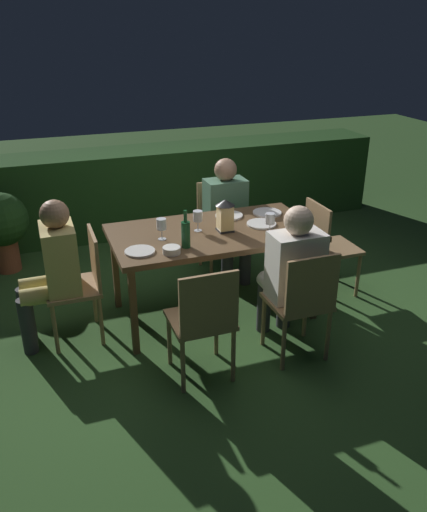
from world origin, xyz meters
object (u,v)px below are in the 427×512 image
chair_side_left_b (302,300)px  wine_glass_a (270,220)px  chair_head_near (81,281)px  chair_head_far (327,244)px  dining_table (213,237)px  person_in_green (228,214)px  person_in_mustard (52,267)px  plate_b (140,251)px  lantern_centerpiece (225,214)px  plate_c (229,215)px  chair_side_left_a (204,319)px  chair_side_right_b (220,222)px  potted_plant_by_hedge (1,224)px  bowl_bread (296,222)px  wine_glass_b (162,225)px  bowl_olives (172,250)px  wine_glass_c (198,217)px  plate_a (261,224)px  plate_d (267,213)px  person_in_cream (291,270)px  green_bottle_on_table (186,234)px

chair_side_left_b → wine_glass_a: (0.02, 0.62, 0.39)m
chair_head_near → chair_head_far: size_ratio=1.00×
dining_table → chair_side_left_b: size_ratio=1.90×
person_in_green → person_in_mustard: bearing=-158.7°
chair_side_left_b → plate_b: bearing=149.1°
lantern_centerpiece → plate_c: lantern_centerpiece is taller
chair_side_left_a → person_in_mustard: (-0.90, 0.84, 0.15)m
chair_side_right_b → potted_plant_by_hedge: 2.13m
chair_head_near → potted_plant_by_hedge: (-0.59, 1.48, 0.01)m
potted_plant_by_hedge → wine_glass_a: bearing=-39.4°
bowl_bread → lantern_centerpiece: bearing=172.1°
wine_glass_b → plate_c: size_ratio=0.71×
wine_glass_b → bowl_olives: (-0.00, -0.28, -0.09)m
chair_side_left_a → chair_head_far: size_ratio=1.00×
chair_side_right_b → wine_glass_b: 1.26m
plate_b → plate_c: size_ratio=0.94×
person_in_green → bowl_olives: (-0.81, -0.97, 0.15)m
dining_table → person_in_mustard: size_ratio=1.44×
wine_glass_b → bowl_olives: 0.30m
wine_glass_c → wine_glass_b: bearing=-166.8°
plate_a → bowl_olives: 0.91m
chair_side_right_b → plate_d: chair_side_right_b is taller
person_in_cream → wine_glass_c: size_ratio=6.80×
chair_side_left_b → wine_glass_a: 0.74m
person_in_mustard → chair_head_near: bearing=-0.0°
wine_glass_c → plate_c: (0.36, 0.23, -0.11)m
chair_side_left_a → chair_side_right_b: bearing=66.0°
plate_b → plate_d: 1.31m
person_in_mustard → green_bottle_on_table: bearing=-14.5°
person_in_cream → person_in_green: bearing=90.0°
chair_side_left_b → wine_glass_b: wine_glass_b is taller
person_in_green → chair_head_far: person_in_green is taller
person_in_mustard → wine_glass_a: 1.70m
plate_b → plate_c: (0.89, 0.49, 0.00)m
chair_side_right_b → wine_glass_c: (-0.49, -0.80, 0.39)m
chair_side_left_a → chair_head_near: 1.09m
chair_side_left_a → green_bottle_on_table: green_bottle_on_table is taller
person_in_green → bowl_bread: person_in_green is taller
dining_table → plate_a: size_ratio=6.75×
chair_head_far → chair_side_left_a: bearing=-149.9°
chair_head_far → plate_d: 0.61m
bowl_bread → wine_glass_a: bearing=-162.3°
dining_table → plate_d: (0.58, 0.22, 0.07)m
person_in_green → plate_c: size_ratio=4.86×
wine_glass_b → dining_table: bearing=5.1°
chair_head_far → person_in_green: bearing=137.6°
chair_side_left_b → person_in_cream: bearing=90.0°
plate_a → chair_side_right_b: bearing=93.0°
bowl_olives → potted_plant_by_hedge: (-1.22, 1.80, -0.29)m
chair_side_right_b → lantern_centerpiece: bearing=-108.2°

